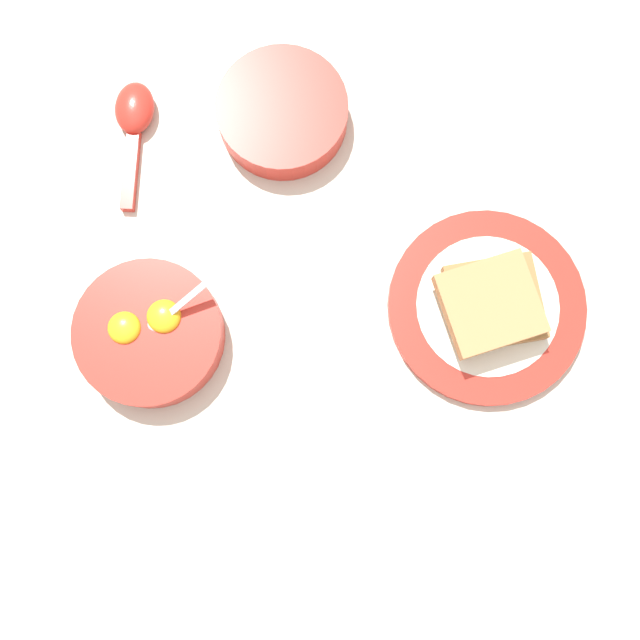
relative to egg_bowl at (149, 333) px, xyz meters
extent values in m
plane|color=beige|center=(-0.15, -0.07, -0.02)|extent=(3.00, 3.00, 0.00)
cylinder|color=red|center=(0.00, 0.00, 0.00)|extent=(0.17, 0.17, 0.04)
cylinder|color=white|center=(0.00, 0.00, 0.00)|extent=(0.14, 0.14, 0.02)
ellipsoid|color=yellow|center=(0.02, -0.01, 0.02)|extent=(0.04, 0.04, 0.02)
ellipsoid|color=yellow|center=(-0.02, -0.01, 0.02)|extent=(0.04, 0.04, 0.02)
cylinder|color=black|center=(-0.01, 0.01, 0.02)|extent=(0.05, 0.05, 0.00)
ellipsoid|color=silver|center=(-0.02, 0.00, 0.02)|extent=(0.03, 0.02, 0.01)
cube|color=silver|center=(-0.06, -0.01, 0.04)|extent=(0.05, 0.02, 0.03)
cylinder|color=red|center=(-0.37, 0.10, -0.02)|extent=(0.23, 0.23, 0.01)
cylinder|color=white|center=(-0.37, 0.10, -0.01)|extent=(0.16, 0.16, 0.00)
cube|color=#9E7042|center=(-0.38, 0.10, 0.00)|extent=(0.12, 0.12, 0.02)
cube|color=tan|center=(-0.37, 0.10, 0.02)|extent=(0.11, 0.10, 0.02)
ellipsoid|color=red|center=(-0.07, -0.27, -0.01)|extent=(0.07, 0.08, 0.03)
cube|color=red|center=(-0.04, -0.20, -0.02)|extent=(0.05, 0.10, 0.01)
cylinder|color=red|center=(-0.23, -0.20, 0.00)|extent=(0.16, 0.16, 0.04)
cylinder|color=white|center=(-0.23, -0.20, 0.01)|extent=(0.13, 0.13, 0.01)
camera|label=1|loc=(-0.14, 0.18, 0.83)|focal=42.00mm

